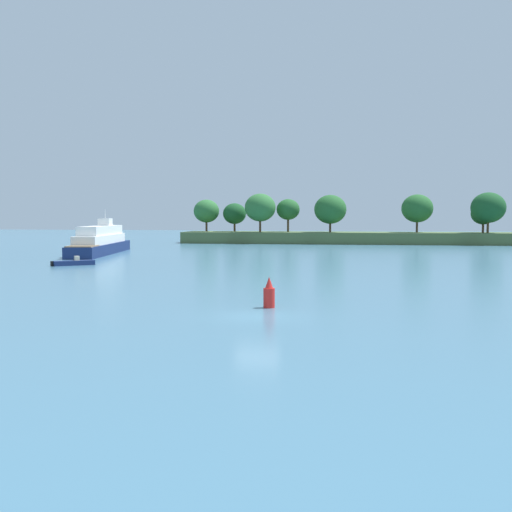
# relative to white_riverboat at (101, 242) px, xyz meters

# --- Properties ---
(ground_plane) EXTENTS (400.00, 400.00, 0.00)m
(ground_plane) POSITION_rel_white_riverboat_xyz_m (31.50, -51.82, -1.80)
(ground_plane) COLOR teal
(treeline_island) EXTENTS (75.97, 10.76, 10.19)m
(treeline_island) POSITION_rel_white_riverboat_xyz_m (38.26, 39.78, 1.84)
(treeline_island) COLOR #4C6038
(treeline_island) RESTS_ON ground
(white_riverboat) EXTENTS (7.67, 24.48, 6.64)m
(white_riverboat) POSITION_rel_white_riverboat_xyz_m (0.00, 0.00, 0.00)
(white_riverboat) COLOR navy
(white_riverboat) RESTS_ON ground
(small_motorboat) EXTENTS (4.35, 3.77, 1.04)m
(small_motorboat) POSITION_rel_white_riverboat_xyz_m (5.50, -20.35, -1.50)
(small_motorboat) COLOR navy
(small_motorboat) RESTS_ON ground
(channel_buoy_red) EXTENTS (0.70, 0.70, 1.90)m
(channel_buoy_red) POSITION_rel_white_riverboat_xyz_m (31.73, -48.51, -0.98)
(channel_buoy_red) COLOR red
(channel_buoy_red) RESTS_ON ground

